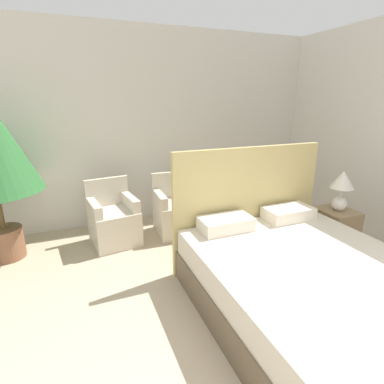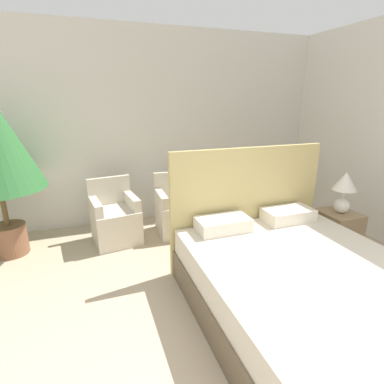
{
  "view_description": "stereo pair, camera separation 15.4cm",
  "coord_description": "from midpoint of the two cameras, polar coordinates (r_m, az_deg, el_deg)",
  "views": [
    {
      "loc": [
        -1.16,
        -0.52,
        1.9
      ],
      "look_at": [
        0.16,
        2.8,
        0.77
      ],
      "focal_mm": 28.0,
      "sensor_mm": 36.0,
      "label": 1
    },
    {
      "loc": [
        -1.02,
        -0.58,
        1.9
      ],
      "look_at": [
        0.16,
        2.8,
        0.77
      ],
      "focal_mm": 28.0,
      "sensor_mm": 36.0,
      "label": 2
    }
  ],
  "objects": [
    {
      "name": "wall_back",
      "position": [
        4.77,
        -8.65,
        11.91
      ],
      "size": [
        10.0,
        0.06,
        2.9
      ],
      "color": "silver",
      "rests_on": "ground_plane"
    },
    {
      "name": "bed",
      "position": [
        2.96,
        19.24,
        -15.91
      ],
      "size": [
        1.83,
        2.17,
        1.39
      ],
      "color": "brown",
      "rests_on": "ground_plane"
    },
    {
      "name": "armchair_near_window_left",
      "position": [
        4.22,
        -15.66,
        -5.6
      ],
      "size": [
        0.66,
        0.67,
        0.85
      ],
      "rotation": [
        0.0,
        0.0,
        0.14
      ],
      "color": "beige",
      "rests_on": "ground_plane"
    },
    {
      "name": "armchair_near_window_right",
      "position": [
        4.38,
        -3.99,
        -4.08
      ],
      "size": [
        0.61,
        0.61,
        0.85
      ],
      "rotation": [
        0.0,
        0.0,
        -0.03
      ],
      "color": "beige",
      "rests_on": "ground_plane"
    },
    {
      "name": "nightstand",
      "position": [
        4.2,
        24.53,
        -6.79
      ],
      "size": [
        0.41,
        0.45,
        0.57
      ],
      "color": "#937A56",
      "rests_on": "ground_plane"
    },
    {
      "name": "table_lamp",
      "position": [
        4.0,
        25.67,
        1.11
      ],
      "size": [
        0.28,
        0.28,
        0.5
      ],
      "color": "white",
      "rests_on": "nightstand"
    }
  ]
}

